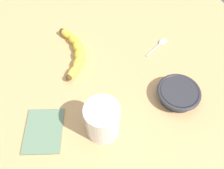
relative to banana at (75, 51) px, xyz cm
name	(u,v)px	position (x,y,z in cm)	size (l,w,h in cm)	color
wooden_tabletop	(105,80)	(-12.89, -5.71, -3.25)	(120.00, 120.00, 3.00)	tan
banana	(75,51)	(0.00, 0.00, 0.00)	(23.37, 9.69, 3.50)	yellow
smoothie_glass	(103,121)	(-29.59, 1.07, 3.57)	(9.21, 9.21, 11.51)	silver
ceramic_bowl	(178,93)	(-28.31, -23.43, 0.52)	(13.05, 13.05, 3.74)	#2D2D33
teaspoon	(162,43)	(-6.54, -30.21, -1.35)	(6.10, 10.74, 0.80)	silver
folded_napkin	(44,131)	(-23.92, 16.64, -1.45)	(13.31, 10.35, 0.60)	slate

